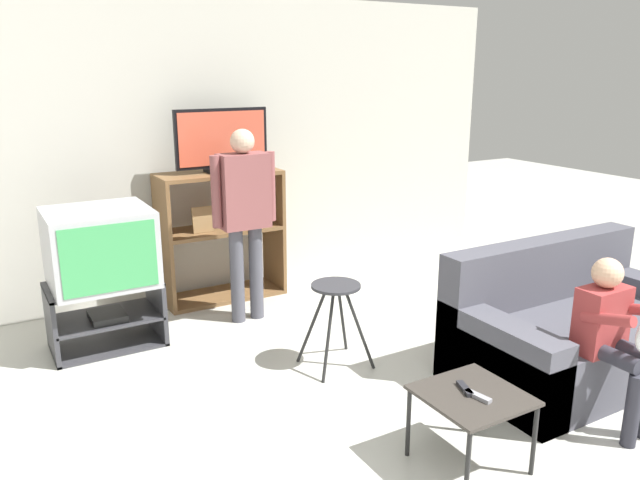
{
  "coord_description": "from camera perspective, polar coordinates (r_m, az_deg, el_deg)",
  "views": [
    {
      "loc": [
        -1.78,
        -1.12,
        1.99
      ],
      "look_at": [
        0.18,
        2.27,
        0.9
      ],
      "focal_mm": 35.0,
      "sensor_mm": 36.0,
      "label": 1
    }
  ],
  "objects": [
    {
      "name": "wall_back",
      "position": [
        5.62,
        -11.45,
        8.17
      ],
      "size": [
        6.4,
        0.06,
        2.6
      ],
      "color": "beige",
      "rests_on": "ground_plane"
    },
    {
      "name": "tv_stand",
      "position": [
        4.85,
        -18.99,
        -6.51
      ],
      "size": [
        0.78,
        0.49,
        0.49
      ],
      "color": "#38383D",
      "rests_on": "ground_plane"
    },
    {
      "name": "television_main",
      "position": [
        4.68,
        -19.48,
        -0.62
      ],
      "size": [
        0.7,
        0.64,
        0.55
      ],
      "color": "#B2B2B7",
      "rests_on": "tv_stand"
    },
    {
      "name": "media_shelf",
      "position": [
        5.52,
        -9.03,
        0.5
      ],
      "size": [
        1.05,
        0.44,
        1.13
      ],
      "color": "brown",
      "rests_on": "ground_plane"
    },
    {
      "name": "television_flat",
      "position": [
        5.37,
        -8.95,
        8.85
      ],
      "size": [
        0.81,
        0.2,
        0.53
      ],
      "color": "black",
      "rests_on": "media_shelf"
    },
    {
      "name": "folding_stool",
      "position": [
        4.21,
        1.45,
        -5.51
      ],
      "size": [
        0.42,
        0.37,
        0.59
      ],
      "color": "black",
      "rests_on": "ground_plane"
    },
    {
      "name": "snack_table",
      "position": [
        3.33,
        13.72,
        -14.15
      ],
      "size": [
        0.49,
        0.49,
        0.41
      ],
      "color": "#38332D",
      "rests_on": "ground_plane"
    },
    {
      "name": "remote_control_black",
      "position": [
        3.32,
        13.11,
        -13.1
      ],
      "size": [
        0.08,
        0.15,
        0.02
      ],
      "primitive_type": "cube",
      "rotation": [
        0.0,
        0.0,
        -0.34
      ],
      "color": "#232328",
      "rests_on": "snack_table"
    },
    {
      "name": "remote_control_white",
      "position": [
        3.27,
        14.23,
        -13.68
      ],
      "size": [
        0.06,
        0.15,
        0.02
      ],
      "primitive_type": "cube",
      "rotation": [
        0.0,
        0.0,
        0.19
      ],
      "color": "gray",
      "rests_on": "snack_table"
    },
    {
      "name": "couch",
      "position": [
        4.54,
        22.16,
        -7.74
      ],
      "size": [
        1.7,
        0.92,
        0.85
      ],
      "color": "#4C4C56",
      "rests_on": "ground_plane"
    },
    {
      "name": "person_standing_adult",
      "position": [
        4.9,
        -6.92,
        2.95
      ],
      "size": [
        0.53,
        0.2,
        1.54
      ],
      "color": "#4C4C56",
      "rests_on": "ground_plane"
    },
    {
      "name": "person_seated_child",
      "position": [
        3.86,
        25.26,
        -7.47
      ],
      "size": [
        0.33,
        0.43,
        0.98
      ],
      "color": "#2D2D38",
      "rests_on": "ground_plane"
    }
  ]
}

